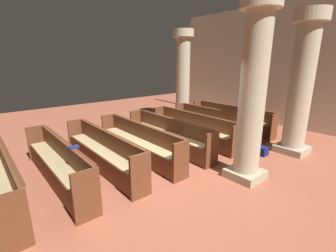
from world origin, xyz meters
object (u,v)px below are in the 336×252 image
object	(u,v)px
hymn_book	(74,147)
pillar_aisle_rear	(253,90)
pew_row_6	(57,161)
lectern	(256,115)
pew_row_2	(192,127)
pew_row_5	(102,150)
pillar_aisle_side	(301,83)
kneeler_box_navy	(260,150)
pew_row_1	(213,122)
pew_row_0	(231,117)
pew_row_4	(138,141)
pillar_far_side	(183,74)
pew_row_3	(168,133)

from	to	relation	value
hymn_book	pillar_aisle_rear	bearing A→B (deg)	57.67
pew_row_6	lectern	bearing A→B (deg)	86.89
pew_row_2	pew_row_5	distance (m)	2.99
pillar_aisle_side	kneeler_box_navy	xyz separation A→B (m)	(-0.46, -0.86, -1.79)
pew_row_2	pew_row_1	bearing A→B (deg)	90.00
pillar_aisle_side	hymn_book	bearing A→B (deg)	-109.48
pew_row_0	pew_row_5	distance (m)	4.99
pew_row_1	pillar_aisle_rear	size ratio (longest dim) A/B	0.90
pew_row_2	pew_row_4	size ratio (longest dim) A/B	1.00
pew_row_4	pillar_far_side	world-z (taller)	pillar_far_side
pew_row_6	pew_row_1	bearing A→B (deg)	90.00
pew_row_5	pew_row_6	bearing A→B (deg)	-90.00
pew_row_6	pew_row_0	bearing A→B (deg)	90.00
pew_row_1	pillar_aisle_side	size ratio (longest dim) A/B	0.90
pew_row_4	pillar_far_side	size ratio (longest dim) A/B	0.90
kneeler_box_navy	pew_row_0	bearing A→B (deg)	144.91
pew_row_4	kneeler_box_navy	world-z (taller)	pew_row_4
pew_row_4	pew_row_6	bearing A→B (deg)	-90.00
pew_row_1	pew_row_4	size ratio (longest dim) A/B	1.00
lectern	pew_row_5	bearing A→B (deg)	-93.62
pillar_far_side	kneeler_box_navy	size ratio (longest dim) A/B	10.09
pew_row_0	pillar_aisle_rear	world-z (taller)	pillar_aisle_rear
pew_row_1	pillar_aisle_side	distance (m)	2.85
pew_row_0	lectern	size ratio (longest dim) A/B	3.03
pew_row_1	pew_row_5	bearing A→B (deg)	-90.00
pew_row_3	kneeler_box_navy	distance (m)	2.56
pillar_aisle_rear	lectern	bearing A→B (deg)	117.35
pew_row_5	hymn_book	xyz separation A→B (m)	(0.55, -0.80, 0.42)
pew_row_6	hymn_book	xyz separation A→B (m)	(0.55, 0.19, 0.42)
pew_row_2	kneeler_box_navy	world-z (taller)	pew_row_2
pew_row_3	pillar_aisle_side	size ratio (longest dim) A/B	0.90
pew_row_6	pillar_far_side	xyz separation A→B (m)	(-2.36, 5.81, 1.43)
pillar_aisle_side	pillar_aisle_rear	bearing A→B (deg)	-90.00
pew_row_6	pillar_far_side	bearing A→B (deg)	112.15
kneeler_box_navy	pillar_aisle_rear	bearing A→B (deg)	-72.64
pillar_aisle_side	pew_row_5	bearing A→B (deg)	-118.36
pew_row_4	pew_row_5	world-z (taller)	same
pew_row_4	hymn_book	world-z (taller)	hymn_book
kneeler_box_navy	pew_row_4	bearing A→B (deg)	-126.78
pew_row_4	hymn_book	size ratio (longest dim) A/B	18.03
pew_row_4	pillar_aisle_side	xyz separation A→B (m)	(2.41, 3.48, 1.43)
pillar_aisle_rear	kneeler_box_navy	bearing A→B (deg)	107.36
pew_row_0	kneeler_box_navy	xyz separation A→B (m)	(1.96, -1.37, -0.35)
pew_row_1	pew_row_5	world-z (taller)	same
pew_row_6	pillar_aisle_rear	xyz separation A→B (m)	(2.41, 3.14, 1.43)
pew_row_1	pew_row_2	size ratio (longest dim) A/B	1.00
pillar_aisle_side	pew_row_0	bearing A→B (deg)	167.98
pew_row_5	pillar_far_side	distance (m)	5.55
pillar_aisle_rear	hymn_book	distance (m)	3.64
pew_row_1	pew_row_5	size ratio (longest dim) A/B	1.00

